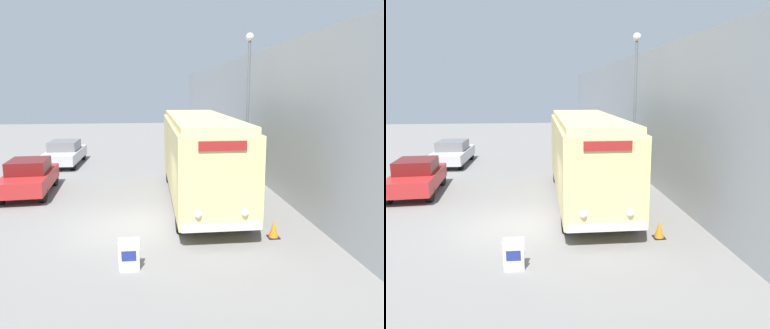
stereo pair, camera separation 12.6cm
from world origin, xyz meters
TOP-DOWN VIEW (x-y plane):
  - ground_plane at (0.00, 0.00)m, footprint 80.00×80.00m
  - building_wall_right at (6.50, 10.00)m, footprint 0.30×60.00m
  - vintage_bus at (2.80, 2.86)m, footprint 2.53×9.73m
  - sign_board at (0.16, -3.15)m, footprint 0.53×0.33m
  - streetlamp at (5.28, 4.76)m, footprint 0.36×0.36m
  - parked_car_near at (-4.61, 4.67)m, footprint 2.18×4.33m
  - parked_car_mid at (-4.50, 11.35)m, footprint 1.97×4.64m
  - traffic_cone at (4.58, -1.42)m, footprint 0.36×0.36m

SIDE VIEW (x-z plane):
  - ground_plane at x=0.00m, z-range 0.00..0.00m
  - traffic_cone at x=4.58m, z-range -0.01..0.57m
  - sign_board at x=0.16m, z-range -0.01..0.85m
  - parked_car_mid at x=-4.50m, z-range 0.01..1.48m
  - parked_car_near at x=-4.61m, z-range 0.02..1.57m
  - vintage_bus at x=2.80m, z-range 0.21..3.75m
  - building_wall_right at x=6.50m, z-range 0.00..6.53m
  - streetlamp at x=5.28m, z-range 0.99..8.05m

